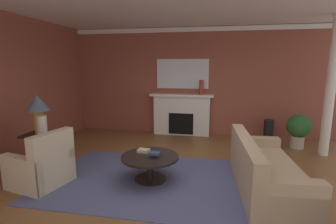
# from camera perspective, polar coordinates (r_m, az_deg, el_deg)

# --- Properties ---
(ground_plane) EXTENTS (9.16, 9.16, 0.00)m
(ground_plane) POSITION_cam_1_polar(r_m,az_deg,el_deg) (4.72, 2.68, -14.57)
(ground_plane) COLOR brown
(wall_fireplace) EXTENTS (7.64, 0.12, 3.05)m
(wall_fireplace) POSITION_cam_1_polar(r_m,az_deg,el_deg) (7.37, 6.15, 6.75)
(wall_fireplace) COLOR brown
(wall_fireplace) RESTS_ON ground_plane
(wall_window) EXTENTS (0.12, 6.66, 3.05)m
(wall_window) POSITION_cam_1_polar(r_m,az_deg,el_deg) (6.17, -31.89, 4.49)
(wall_window) COLOR brown
(wall_window) RESTS_ON ground_plane
(ceiling_panel) EXTENTS (7.64, 6.66, 0.06)m
(ceiling_panel) POSITION_cam_1_polar(r_m,az_deg,el_deg) (4.70, 3.59, 23.71)
(ceiling_panel) COLOR white
(crown_moulding) EXTENTS (7.64, 0.08, 0.12)m
(crown_moulding) POSITION_cam_1_polar(r_m,az_deg,el_deg) (7.33, 6.33, 18.03)
(crown_moulding) COLOR white
(area_rug) EXTENTS (3.65, 2.40, 0.01)m
(area_rug) POSITION_cam_1_polar(r_m,az_deg,el_deg) (4.65, -4.03, -14.94)
(area_rug) COLOR #4C517A
(area_rug) RESTS_ON ground_plane
(fireplace) EXTENTS (1.80, 0.35, 1.19)m
(fireplace) POSITION_cam_1_polar(r_m,az_deg,el_deg) (7.32, 3.08, -0.81)
(fireplace) COLOR white
(fireplace) RESTS_ON ground_plane
(mantel_mirror) EXTENTS (1.48, 0.04, 0.83)m
(mantel_mirror) POSITION_cam_1_polar(r_m,az_deg,el_deg) (7.30, 3.30, 8.57)
(mantel_mirror) COLOR silver
(sofa) EXTENTS (1.03, 2.15, 0.85)m
(sofa) POSITION_cam_1_polar(r_m,az_deg,el_deg) (4.46, 20.80, -12.67)
(sofa) COLOR tan
(sofa) RESTS_ON ground_plane
(armchair_near_window) EXTENTS (0.96, 0.96, 0.95)m
(armchair_near_window) POSITION_cam_1_polar(r_m,az_deg,el_deg) (4.84, -26.56, -11.14)
(armchair_near_window) COLOR #C1B293
(armchair_near_window) RESTS_ON ground_plane
(coffee_table) EXTENTS (1.00, 1.00, 0.45)m
(coffee_table) POSITION_cam_1_polar(r_m,az_deg,el_deg) (4.52, -4.09, -11.17)
(coffee_table) COLOR black
(coffee_table) RESTS_ON ground_plane
(side_table) EXTENTS (0.56, 0.56, 0.70)m
(side_table) POSITION_cam_1_polar(r_m,az_deg,el_deg) (5.59, -26.56, -7.29)
(side_table) COLOR black
(side_table) RESTS_ON ground_plane
(table_lamp) EXTENTS (0.44, 0.44, 0.75)m
(table_lamp) POSITION_cam_1_polar(r_m,az_deg,el_deg) (5.41, -27.28, 1.08)
(table_lamp) COLOR #B28E38
(table_lamp) RESTS_ON side_table
(vase_tall_corner) EXTENTS (0.25, 0.25, 0.59)m
(vase_tall_corner) POSITION_cam_1_polar(r_m,az_deg,el_deg) (7.17, 21.68, -3.98)
(vase_tall_corner) COLOR black
(vase_tall_corner) RESTS_ON ground_plane
(vase_mantel_right) EXTENTS (0.12, 0.12, 0.41)m
(vase_mantel_right) POSITION_cam_1_polar(r_m,az_deg,el_deg) (7.11, 7.51, 5.52)
(vase_mantel_right) COLOR #9E3328
(vase_mantel_right) RESTS_ON fireplace
(vase_on_side_table) EXTENTS (0.17, 0.17, 0.38)m
(vase_on_side_table) POSITION_cam_1_polar(r_m,az_deg,el_deg) (5.28, -26.48, -2.78)
(vase_on_side_table) COLOR beige
(vase_on_side_table) RESTS_ON side_table
(book_red_cover) EXTENTS (0.23, 0.18, 0.05)m
(book_red_cover) POSITION_cam_1_polar(r_m,az_deg,el_deg) (4.66, -5.51, -8.64)
(book_red_cover) COLOR tan
(book_red_cover) RESTS_ON coffee_table
(book_art_folio) EXTENTS (0.20, 0.16, 0.04)m
(book_art_folio) POSITION_cam_1_polar(r_m,az_deg,el_deg) (4.37, -2.96, -9.30)
(book_art_folio) COLOR navy
(book_art_folio) RESTS_ON coffee_table
(potted_plant) EXTENTS (0.56, 0.56, 0.83)m
(potted_plant) POSITION_cam_1_polar(r_m,az_deg,el_deg) (6.91, 27.27, -3.29)
(potted_plant) COLOR #BCB29E
(potted_plant) RESTS_ON ground_plane
(column_white) EXTENTS (0.20, 0.20, 3.05)m
(column_white) POSITION_cam_1_polar(r_m,az_deg,el_deg) (6.51, 32.78, 4.64)
(column_white) COLOR white
(column_white) RESTS_ON ground_plane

